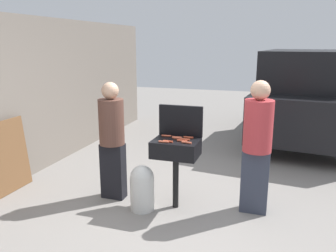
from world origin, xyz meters
name	(u,v)px	position (x,y,z in m)	size (l,w,h in m)	color
ground_plane	(184,211)	(0.00, 0.00, 0.00)	(24.00, 24.00, 0.00)	gray
house_wall_side	(41,94)	(-2.91, 1.00, 1.31)	(0.24, 8.00, 2.61)	slate
bbq_grill	(176,151)	(-0.14, 0.08, 0.80)	(0.60, 0.44, 0.95)	black
grill_lid_open	(181,121)	(-0.14, 0.30, 1.16)	(0.60, 0.05, 0.42)	black
hot_dog_0	(177,137)	(-0.16, 0.17, 0.96)	(0.03, 0.03, 0.13)	#B74C33
hot_dog_1	(166,136)	(-0.31, 0.20, 0.96)	(0.03, 0.03, 0.13)	#B74C33
hot_dog_2	(164,142)	(-0.25, -0.08, 0.96)	(0.03, 0.03, 0.13)	#C6593D
hot_dog_3	(168,141)	(-0.21, -0.05, 0.96)	(0.03, 0.03, 0.13)	#AD4228
hot_dog_4	(178,138)	(-0.13, 0.13, 0.96)	(0.03, 0.03, 0.13)	#C6593D
hot_dog_5	(182,141)	(-0.04, 0.03, 0.96)	(0.03, 0.03, 0.13)	#AD4228
hot_dog_6	(188,137)	(-0.01, 0.21, 0.96)	(0.03, 0.03, 0.13)	#AD4228
hot_dog_7	(187,143)	(0.03, -0.03, 0.96)	(0.03, 0.03, 0.13)	#C6593D
hot_dog_8	(185,139)	(-0.03, 0.10, 0.96)	(0.03, 0.03, 0.13)	#AD4228
propane_tank	(142,187)	(-0.54, -0.12, 0.32)	(0.32, 0.32, 0.62)	silver
person_left	(112,137)	(-1.08, 0.10, 0.91)	(0.35, 0.35, 1.67)	black
person_right	(257,143)	(0.87, 0.29, 0.94)	(0.36, 0.36, 1.74)	#333847
parked_minivan	(306,95)	(1.67, 4.23, 1.03)	(2.40, 4.58, 2.02)	black
leaning_board	(5,158)	(-2.66, -0.24, 0.54)	(0.03, 0.90, 1.08)	brown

